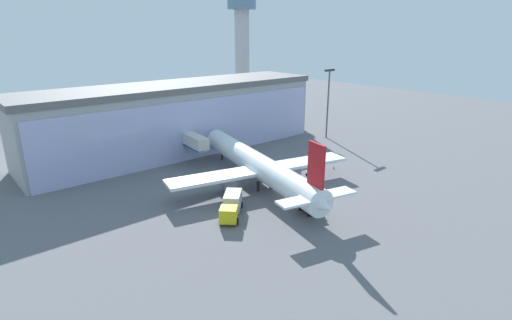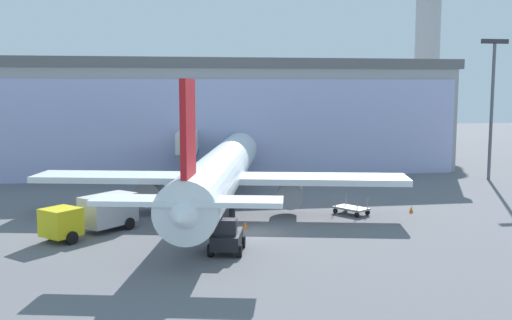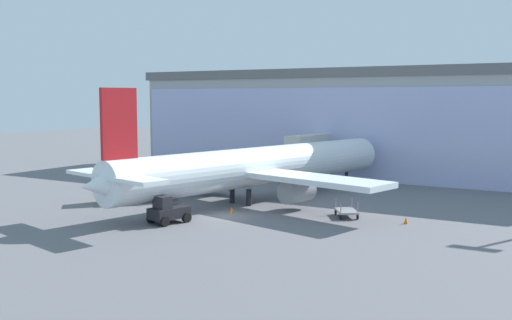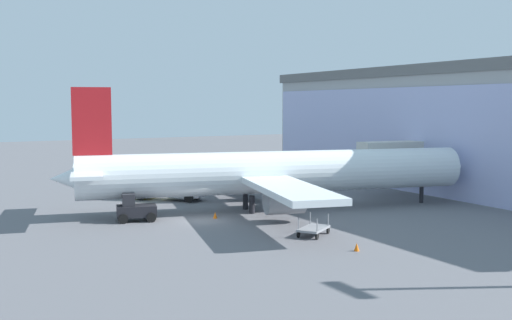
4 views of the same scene
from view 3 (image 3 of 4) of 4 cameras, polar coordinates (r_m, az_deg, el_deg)
ground at (r=52.39m, az=-3.04°, el=-5.34°), size 240.00×240.00×0.00m
terminal_building at (r=82.06m, az=9.90°, el=3.61°), size 63.10×15.70×13.99m
jet_bridge at (r=75.58m, az=5.88°, el=1.44°), size 3.62×11.87×5.69m
airplane at (r=58.91m, az=-0.02°, el=-0.68°), size 30.76×38.67×11.04m
catering_truck at (r=60.26m, az=-11.07°, el=-2.53°), size 6.76×6.68×2.65m
baggage_cart at (r=52.38m, az=8.60°, el=-4.84°), size 2.87×3.22×1.50m
pushback_tug at (r=49.76m, az=-8.40°, el=-4.86°), size 2.85×3.55×2.30m
safety_cone_nose at (r=53.64m, az=-2.35°, el=-4.77°), size 0.36×0.36×0.55m
safety_cone_wingtip at (r=50.59m, az=14.09°, el=-5.60°), size 0.36×0.36×0.55m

